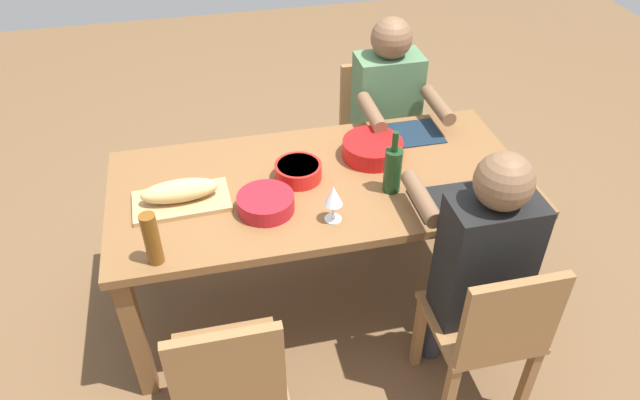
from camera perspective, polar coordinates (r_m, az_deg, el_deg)
ground_plane at (r=3.13m, az=0.00°, el=-9.05°), size 8.00×8.00×0.00m
dining_table at (r=2.69m, az=0.00°, el=0.42°), size 1.83×0.86×0.74m
chair_near_left at (r=2.25m, az=-8.65°, el=-16.55°), size 0.40×0.40×0.85m
chair_near_right at (r=2.45m, az=15.93°, el=-11.82°), size 0.40×0.40×0.85m
diner_near_right at (r=2.41m, az=14.95°, el=-5.31°), size 0.41×0.53×1.20m
chair_far_right at (r=3.50m, az=5.36°, el=6.76°), size 0.40×0.40×0.85m
diner_far_right at (r=3.24m, az=6.54°, el=8.32°), size 0.41×0.53×1.20m
serving_bowl_greens at (r=2.77m, az=5.01°, el=4.98°), size 0.28×0.28×0.08m
serving_bowl_pasta at (r=2.63m, az=-2.09°, el=2.84°), size 0.21×0.21×0.07m
serving_bowl_fruit at (r=2.46m, az=-5.20°, el=-0.20°), size 0.24×0.24×0.07m
cutting_board at (r=2.57m, az=-13.05°, el=-0.11°), size 0.41×0.24×0.02m
bread_loaf at (r=2.54m, az=-13.22°, el=0.87°), size 0.32×0.12×0.09m
wine_bottle at (r=2.54m, az=6.94°, el=2.94°), size 0.08×0.08×0.29m
beer_bottle at (r=2.26m, az=-15.72°, el=-3.59°), size 0.06×0.06×0.22m
wine_glass at (r=2.35m, az=1.28°, el=0.28°), size 0.08×0.08×0.17m
placemat_near_right at (r=2.57m, az=12.38°, el=-0.14°), size 0.32×0.23×0.01m
placemat_far_right at (r=2.98m, az=8.37°, el=6.24°), size 0.32×0.23×0.01m
napkin_stack at (r=2.66m, az=17.27°, el=0.53°), size 0.16×0.16×0.02m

